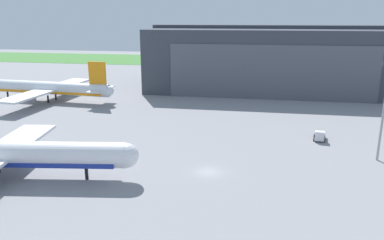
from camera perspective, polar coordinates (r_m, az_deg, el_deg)
name	(u,v)px	position (r m, az deg, el deg)	size (l,w,h in m)	color
ground_plane	(208,172)	(67.03, 2.45, -7.78)	(440.00, 440.00, 0.00)	gray
grass_field_strip	(246,61)	(231.52, 8.15, 8.69)	(440.00, 56.00, 0.08)	#437C38
maintenance_hangar	(270,58)	(145.04, 11.63, 9.02)	(86.47, 41.56, 23.12)	#383D47
airliner_far_right	(46,88)	(129.36, -20.99, 4.47)	(46.54, 40.82, 13.06)	silver
stair_truck	(320,135)	(87.72, 18.59, -2.17)	(2.96, 4.95, 2.33)	silver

